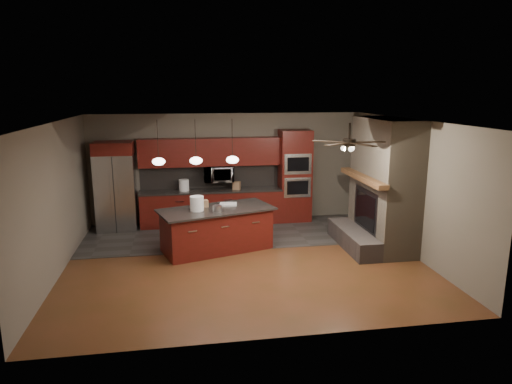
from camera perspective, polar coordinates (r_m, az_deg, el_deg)
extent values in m
plane|color=brown|center=(9.34, -1.41, -8.55)|extent=(7.00, 7.00, 0.00)
cube|color=white|center=(8.73, -1.51, 8.86)|extent=(7.00, 6.00, 0.02)
cube|color=#6C6256|center=(11.85, -3.48, 3.02)|extent=(7.00, 0.02, 2.80)
cube|color=#6C6256|center=(10.02, 18.78, 0.59)|extent=(0.02, 6.00, 2.80)
cube|color=#6C6256|center=(9.14, -23.74, -0.93)|extent=(0.02, 6.00, 2.80)
cube|color=#373432|center=(11.02, -2.73, -5.18)|extent=(7.00, 2.40, 0.01)
cube|color=#6D614E|center=(10.19, 15.75, 0.98)|extent=(0.80, 2.00, 2.80)
cube|color=#504642|center=(10.24, 12.03, -5.71)|extent=(0.50, 2.00, 0.40)
cube|color=#2D2D30|center=(10.16, 13.61, -2.26)|extent=(0.05, 1.20, 0.95)
cube|color=black|center=(10.15, 13.48, -2.26)|extent=(0.02, 1.00, 0.75)
cube|color=brown|center=(9.96, 13.19, 1.74)|extent=(0.22, 2.10, 0.10)
cube|color=#5D1311|center=(11.72, -5.57, -1.97)|extent=(3.55, 0.60, 0.86)
cube|color=black|center=(11.62, -5.62, 0.18)|extent=(3.59, 0.64, 0.04)
cube|color=black|center=(11.83, -5.75, 1.98)|extent=(3.55, 0.03, 0.60)
cube|color=#5D1311|center=(11.57, -5.77, 5.00)|extent=(3.55, 0.35, 0.70)
cube|color=#5D1311|center=(11.89, 4.87, 2.01)|extent=(0.80, 0.60, 2.38)
cube|color=silver|center=(11.65, 5.21, 0.57)|extent=(0.70, 0.03, 0.52)
cube|color=black|center=(11.63, 5.23, 0.55)|extent=(0.55, 0.02, 0.35)
cube|color=silver|center=(11.54, 5.27, 3.49)|extent=(0.70, 0.03, 0.52)
cube|color=black|center=(11.52, 5.29, 3.47)|extent=(0.55, 0.02, 0.35)
imported|color=silver|center=(11.60, -4.70, 2.29)|extent=(0.73, 0.41, 0.50)
cube|color=silver|center=(11.61, -17.07, -0.05)|extent=(0.94, 0.72, 1.87)
cube|color=#2D2D30|center=(11.26, -17.31, -0.45)|extent=(0.02, 0.02, 1.85)
cube|color=silver|center=(11.25, -17.83, -0.20)|extent=(0.03, 0.03, 0.94)
cube|color=silver|center=(11.23, -16.83, -0.16)|extent=(0.03, 0.03, 0.94)
cube|color=#5D1311|center=(11.43, -17.43, 5.27)|extent=(0.94, 0.72, 0.30)
cube|color=#5D1311|center=(9.83, -4.93, -4.78)|extent=(2.41, 1.56, 0.88)
cube|color=black|center=(9.70, -4.98, -2.19)|extent=(2.60, 1.74, 0.04)
cylinder|color=white|center=(9.53, -7.40, -1.44)|extent=(0.29, 0.29, 0.31)
cylinder|color=#ABACB0|center=(9.44, -4.84, -2.08)|extent=(0.26, 0.26, 0.13)
cube|color=white|center=(9.97, -3.49, -1.53)|extent=(0.40, 0.30, 0.04)
cube|color=#926C4B|center=(9.86, -6.69, -1.44)|extent=(0.25, 0.19, 0.15)
cylinder|color=white|center=(11.56, -9.00, 0.84)|extent=(0.30, 0.30, 0.29)
cube|color=#956E4D|center=(11.60, -2.44, 0.82)|extent=(0.22, 0.20, 0.20)
cylinder|color=black|center=(9.38, -12.19, 6.45)|extent=(0.01, 0.01, 0.78)
ellipsoid|color=white|center=(9.44, -12.07, 3.74)|extent=(0.26, 0.26, 0.16)
cylinder|color=black|center=(9.38, -7.59, 6.62)|extent=(0.01, 0.01, 0.78)
ellipsoid|color=white|center=(9.44, -7.51, 3.91)|extent=(0.26, 0.26, 0.16)
cylinder|color=black|center=(9.43, -3.00, 6.75)|extent=(0.01, 0.01, 0.78)
ellipsoid|color=white|center=(9.49, -2.97, 4.05)|extent=(0.26, 0.26, 0.16)
cylinder|color=black|center=(8.41, 11.62, 7.44)|extent=(0.04, 0.04, 0.30)
cylinder|color=black|center=(8.43, 11.56, 6.08)|extent=(0.24, 0.24, 0.12)
cube|color=black|center=(8.57, 13.94, 6.07)|extent=(0.60, 0.12, 0.01)
cube|color=black|center=(8.81, 11.44, 6.36)|extent=(0.30, 0.61, 0.01)
cube|color=black|center=(8.54, 9.08, 6.26)|extent=(0.56, 0.45, 0.01)
cube|color=black|center=(8.12, 10.08, 5.90)|extent=(0.56, 0.45, 0.01)
cube|color=black|center=(8.14, 13.24, 5.78)|extent=(0.30, 0.61, 0.01)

